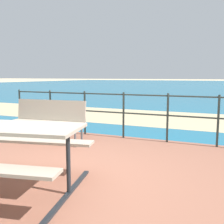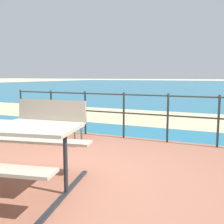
% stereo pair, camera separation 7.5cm
% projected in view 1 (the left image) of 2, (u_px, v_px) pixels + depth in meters
% --- Properties ---
extents(ground_plane, '(240.00, 240.00, 0.00)m').
position_uv_depth(ground_plane, '(62.00, 178.00, 3.78)').
color(ground_plane, beige).
extents(patio_paving, '(6.40, 5.20, 0.06)m').
position_uv_depth(patio_paving, '(62.00, 176.00, 3.77)').
color(patio_paving, '#935B47').
rests_on(patio_paving, ground).
extents(sea_water, '(90.00, 90.00, 0.01)m').
position_uv_depth(sea_water, '(211.00, 86.00, 40.20)').
color(sea_water, '#196B8E').
rests_on(sea_water, ground).
extents(beach_strip, '(54.02, 3.89, 0.01)m').
position_uv_depth(beach_strip, '(159.00, 118.00, 9.17)').
color(beach_strip, tan).
rests_on(beach_strip, ground).
extents(picnic_table, '(2.02, 1.75, 0.79)m').
position_uv_depth(picnic_table, '(8.00, 140.00, 3.21)').
color(picnic_table, tan).
rests_on(picnic_table, patio_paving).
extents(park_bench, '(1.65, 0.56, 0.88)m').
position_uv_depth(park_bench, '(48.00, 117.00, 5.59)').
color(park_bench, tan).
rests_on(park_bench, patio_paving).
extents(railing_fence, '(5.94, 0.04, 1.03)m').
position_uv_depth(railing_fence, '(124.00, 110.00, 5.92)').
color(railing_fence, '#2D3833').
rests_on(railing_fence, patio_paving).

